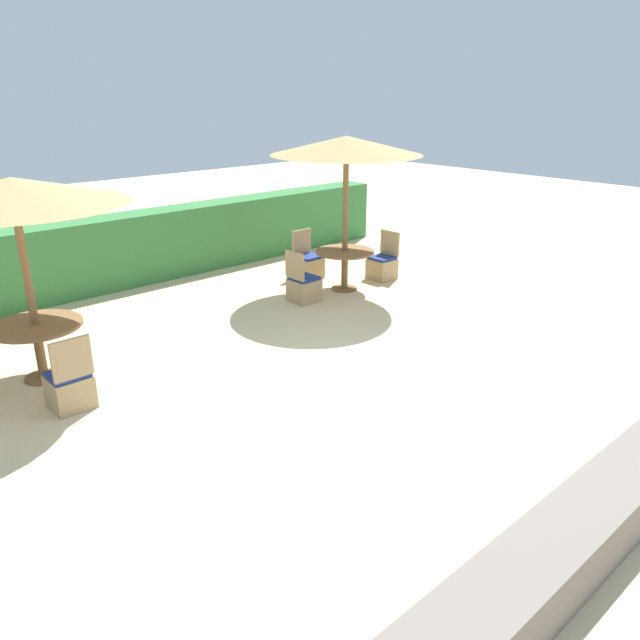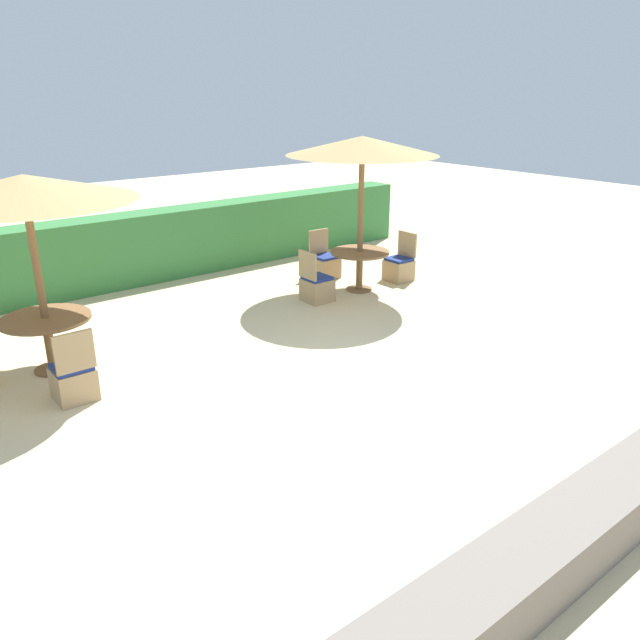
{
  "view_description": "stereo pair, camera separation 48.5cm",
  "coord_description": "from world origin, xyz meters",
  "px_view_note": "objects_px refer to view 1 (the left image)",
  "views": [
    {
      "loc": [
        -4.81,
        -4.64,
        3.58
      ],
      "look_at": [
        0.0,
        0.6,
        0.9
      ],
      "focal_mm": 35.0,
      "sensor_mm": 36.0,
      "label": 1
    },
    {
      "loc": [
        -4.44,
        -4.95,
        3.58
      ],
      "look_at": [
        0.0,
        0.6,
        0.9
      ],
      "focal_mm": 35.0,
      "sensor_mm": 36.0,
      "label": 2
    }
  ],
  "objects_px": {
    "round_table_back_left": "(37,335)",
    "parasol_back_left": "(12,192)",
    "parasol_back_right": "(346,146)",
    "patio_chair_back_right_east": "(382,266)",
    "patio_chair_back_right_west": "(303,287)",
    "patio_chair_back_left_south": "(70,387)",
    "round_table_back_right": "(345,259)",
    "patio_chair_back_right_north": "(308,264)"
  },
  "relations": [
    {
      "from": "round_table_back_left",
      "to": "parasol_back_left",
      "type": "bearing_deg",
      "value": -63.43
    },
    {
      "from": "round_table_back_left",
      "to": "parasol_back_right",
      "type": "bearing_deg",
      "value": 0.43
    },
    {
      "from": "patio_chair_back_right_east",
      "to": "patio_chair_back_right_west",
      "type": "distance_m",
      "value": 2.05
    },
    {
      "from": "parasol_back_right",
      "to": "patio_chair_back_left_south",
      "type": "height_order",
      "value": "parasol_back_right"
    },
    {
      "from": "round_table_back_right",
      "to": "patio_chair_back_left_south",
      "type": "xyz_separation_m",
      "value": [
        -5.59,
        -1.07,
        -0.33
      ]
    },
    {
      "from": "patio_chair_back_right_north",
      "to": "patio_chair_back_right_east",
      "type": "xyz_separation_m",
      "value": [
        1.02,
        -1.06,
        0.0
      ]
    },
    {
      "from": "parasol_back_right",
      "to": "round_table_back_right",
      "type": "distance_m",
      "value": 2.01
    },
    {
      "from": "patio_chair_back_right_east",
      "to": "round_table_back_left",
      "type": "bearing_deg",
      "value": 90.26
    },
    {
      "from": "parasol_back_right",
      "to": "round_table_back_right",
      "type": "relative_size",
      "value": 2.57
    },
    {
      "from": "patio_chair_back_right_north",
      "to": "parasol_back_right",
      "type": "bearing_deg",
      "value": 88.78
    },
    {
      "from": "parasol_back_right",
      "to": "round_table_back_right",
      "type": "height_order",
      "value": "parasol_back_right"
    },
    {
      "from": "patio_chair_back_left_south",
      "to": "parasol_back_right",
      "type": "bearing_deg",
      "value": 10.88
    },
    {
      "from": "parasol_back_left",
      "to": "round_table_back_left",
      "type": "distance_m",
      "value": 1.81
    },
    {
      "from": "patio_chair_back_right_east",
      "to": "patio_chair_back_right_north",
      "type": "bearing_deg",
      "value": 43.8
    },
    {
      "from": "patio_chair_back_right_east",
      "to": "round_table_back_left",
      "type": "distance_m",
      "value": 6.6
    },
    {
      "from": "patio_chair_back_right_west",
      "to": "patio_chair_back_right_north",
      "type": "bearing_deg",
      "value": 135.23
    },
    {
      "from": "round_table_back_right",
      "to": "patio_chair_back_right_east",
      "type": "relative_size",
      "value": 1.16
    },
    {
      "from": "patio_chair_back_right_west",
      "to": "parasol_back_left",
      "type": "relative_size",
      "value": 0.34
    },
    {
      "from": "round_table_back_right",
      "to": "patio_chair_back_right_north",
      "type": "relative_size",
      "value": 1.16
    },
    {
      "from": "parasol_back_left",
      "to": "round_table_back_right",
      "type": "bearing_deg",
      "value": 0.43
    },
    {
      "from": "patio_chair_back_right_east",
      "to": "parasol_back_left",
      "type": "xyz_separation_m",
      "value": [
        -6.59,
        -0.03,
        2.15
      ]
    },
    {
      "from": "patio_chair_back_right_north",
      "to": "parasol_back_left",
      "type": "bearing_deg",
      "value": 11.05
    },
    {
      "from": "round_table_back_right",
      "to": "round_table_back_left",
      "type": "bearing_deg",
      "value": -179.57
    },
    {
      "from": "patio_chair_back_right_west",
      "to": "patio_chair_back_right_east",
      "type": "bearing_deg",
      "value": 89.66
    },
    {
      "from": "parasol_back_right",
      "to": "patio_chair_back_right_west",
      "type": "xyz_separation_m",
      "value": [
        -1.02,
        -0.0,
        -2.33
      ]
    },
    {
      "from": "patio_chair_back_right_north",
      "to": "patio_chair_back_right_east",
      "type": "height_order",
      "value": "same"
    },
    {
      "from": "parasol_back_right",
      "to": "round_table_back_left",
      "type": "distance_m",
      "value": 5.9
    },
    {
      "from": "round_table_back_right",
      "to": "patio_chair_back_left_south",
      "type": "distance_m",
      "value": 5.7
    },
    {
      "from": "round_table_back_right",
      "to": "parasol_back_left",
      "type": "distance_m",
      "value": 5.84
    },
    {
      "from": "patio_chair_back_right_west",
      "to": "round_table_back_left",
      "type": "bearing_deg",
      "value": -89.48
    },
    {
      "from": "patio_chair_back_right_north",
      "to": "round_table_back_left",
      "type": "xyz_separation_m",
      "value": [
        -5.57,
        -1.09,
        0.35
      ]
    },
    {
      "from": "patio_chair_back_left_south",
      "to": "patio_chair_back_right_north",
      "type": "bearing_deg",
      "value": 20.7
    },
    {
      "from": "patio_chair_back_right_north",
      "to": "patio_chair_back_left_south",
      "type": "xyz_separation_m",
      "value": [
        -5.61,
        -2.12,
        0.0
      ]
    },
    {
      "from": "parasol_back_right",
      "to": "round_table_back_left",
      "type": "relative_size",
      "value": 2.42
    },
    {
      "from": "round_table_back_right",
      "to": "parasol_back_left",
      "type": "height_order",
      "value": "parasol_back_left"
    },
    {
      "from": "round_table_back_left",
      "to": "patio_chair_back_right_north",
      "type": "bearing_deg",
      "value": 11.05
    },
    {
      "from": "parasol_back_right",
      "to": "patio_chair_back_right_east",
      "type": "height_order",
      "value": "parasol_back_right"
    },
    {
      "from": "patio_chair_back_right_north",
      "to": "patio_chair_back_right_west",
      "type": "bearing_deg",
      "value": 45.23
    },
    {
      "from": "patio_chair_back_left_south",
      "to": "patio_chair_back_right_west",
      "type": "bearing_deg",
      "value": 13.21
    },
    {
      "from": "parasol_back_right",
      "to": "patio_chair_back_right_west",
      "type": "bearing_deg",
      "value": -179.98
    },
    {
      "from": "parasol_back_right",
      "to": "patio_chair_back_right_north",
      "type": "relative_size",
      "value": 2.98
    },
    {
      "from": "parasol_back_right",
      "to": "round_table_back_right",
      "type": "bearing_deg",
      "value": 0.0
    }
  ]
}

